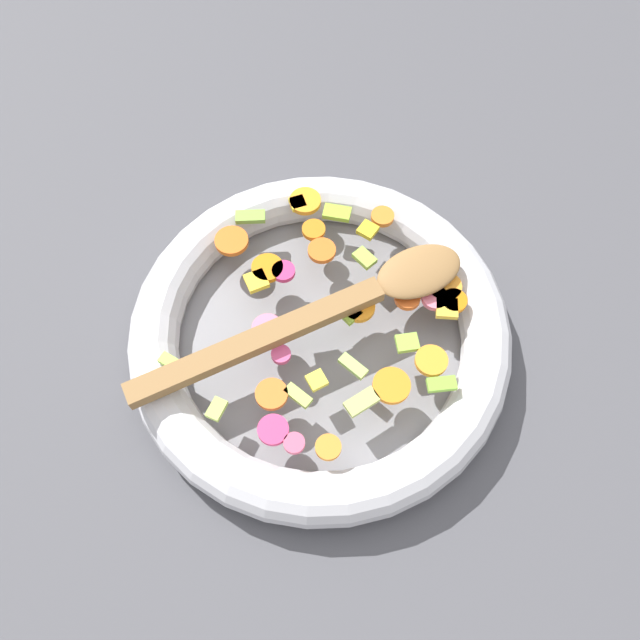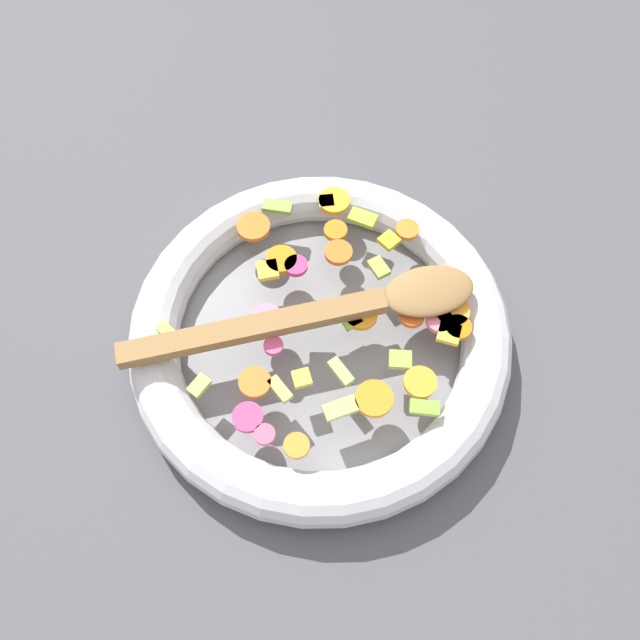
{
  "view_description": "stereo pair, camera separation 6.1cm",
  "coord_description": "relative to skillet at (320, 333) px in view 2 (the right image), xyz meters",
  "views": [
    {
      "loc": [
        0.26,
        -0.09,
        0.59
      ],
      "look_at": [
        0.0,
        0.0,
        0.05
      ],
      "focal_mm": 35.0,
      "sensor_mm": 36.0,
      "label": 1
    },
    {
      "loc": [
        0.28,
        -0.03,
        0.59
      ],
      "look_at": [
        0.0,
        0.0,
        0.05
      ],
      "focal_mm": 35.0,
      "sensor_mm": 36.0,
      "label": 2
    }
  ],
  "objects": [
    {
      "name": "ground_plane",
      "position": [
        0.0,
        0.0,
        -0.02
      ],
      "size": [
        4.0,
        4.0,
        0.0
      ],
      "primitive_type": "plane",
      "color": "#4C4C51"
    },
    {
      "name": "skillet",
      "position": [
        0.0,
        0.0,
        0.0
      ],
      "size": [
        0.39,
        0.39,
        0.05
      ],
      "color": "slate",
      "rests_on": "ground_plane"
    },
    {
      "name": "chopped_vegetables",
      "position": [
        -0.01,
        0.02,
        0.03
      ],
      "size": [
        0.3,
        0.31,
        0.01
      ],
      "color": "orange",
      "rests_on": "skillet"
    },
    {
      "name": "wooden_spoon",
      "position": [
        -0.0,
        0.02,
        0.04
      ],
      "size": [
        0.08,
        0.35,
        0.01
      ],
      "color": "olive",
      "rests_on": "chopped_vegetables"
    }
  ]
}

